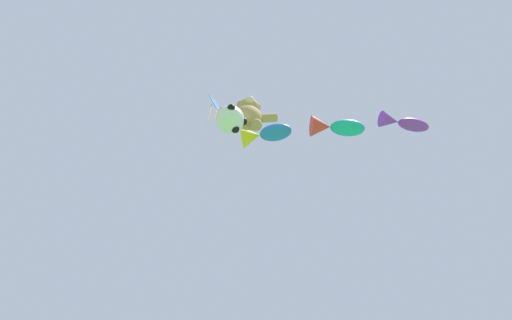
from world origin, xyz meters
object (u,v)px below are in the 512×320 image
(soccer_ball_kite, at_px, (230,120))
(fish_kite_violet, at_px, (402,123))
(fish_kite_teal, at_px, (334,127))
(fish_kite_cobalt, at_px, (263,134))
(teddy_bear_kite, at_px, (248,115))
(diamond_kite, at_px, (215,106))

(soccer_ball_kite, xyz_separation_m, fish_kite_violet, (6.79, 0.87, 4.01))
(fish_kite_teal, height_order, fish_kite_violet, fish_kite_teal)
(fish_kite_cobalt, bearing_deg, soccer_ball_kite, -120.48)
(teddy_bear_kite, bearing_deg, fish_kite_violet, 5.71)
(teddy_bear_kite, bearing_deg, fish_kite_teal, 18.38)
(fish_kite_cobalt, relative_size, fish_kite_teal, 1.00)
(soccer_ball_kite, bearing_deg, teddy_bear_kite, 24.21)
(fish_kite_violet, bearing_deg, diamond_kite, 175.92)
(soccer_ball_kite, relative_size, fish_kite_violet, 0.45)
(teddy_bear_kite, height_order, soccer_ball_kite, teddy_bear_kite)
(diamond_kite, bearing_deg, teddy_bear_kite, -41.44)
(teddy_bear_kite, distance_m, fish_kite_violet, 6.87)
(fish_kite_cobalt, distance_m, fish_kite_violet, 5.63)
(teddy_bear_kite, bearing_deg, fish_kite_cobalt, 68.25)
(soccer_ball_kite, xyz_separation_m, diamond_kite, (-0.77, 1.41, 4.69))
(fish_kite_cobalt, distance_m, diamond_kite, 2.37)
(teddy_bear_kite, xyz_separation_m, fish_kite_cobalt, (0.84, 2.11, 3.33))
(teddy_bear_kite, relative_size, fish_kite_teal, 0.86)
(teddy_bear_kite, relative_size, fish_kite_cobalt, 0.86)
(diamond_kite, bearing_deg, soccer_ball_kite, -61.23)
(diamond_kite, bearing_deg, fish_kite_teal, 0.43)
(fish_kite_violet, bearing_deg, teddy_bear_kite, -174.29)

